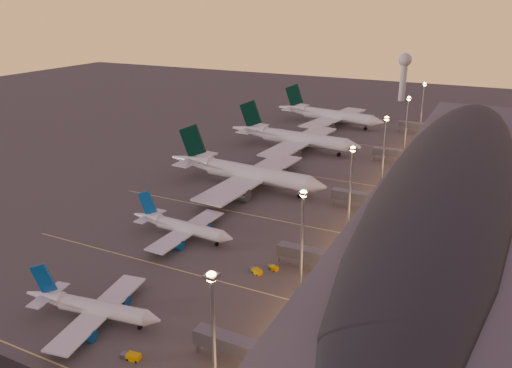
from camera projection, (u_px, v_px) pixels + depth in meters
The scene contains 14 objects.
ground at pixel (176, 258), 135.20m from camera, with size 700.00×700.00×0.00m, color #43403E.
airliner_narrow_south at pixel (92, 307), 108.17m from camera, with size 33.48×30.20×11.96m.
airliner_narrow_north at pixel (181, 227), 146.41m from camera, with size 35.09×31.28×12.56m.
airliner_wide_near at pixel (244, 172), 185.97m from camera, with size 66.89×61.03×21.40m.
airliner_wide_mid at pixel (293, 138), 233.12m from camera, with size 66.54×60.77×21.28m.
airliner_wide_far at pixel (328, 115), 280.35m from camera, with size 65.54×60.41×21.01m.
terminal_building at pixel (451, 181), 167.62m from camera, with size 56.35×255.00×17.46m.
light_masts at pixel (372, 152), 169.01m from camera, with size 2.20×217.20×25.90m.
radar_tower at pixel (404, 69), 342.58m from camera, with size 9.00×9.00×32.50m.
lane_markings at pixel (244, 207), 168.90m from camera, with size 90.00×180.36×0.00m.
baggage_tug_a at pixel (131, 356), 97.00m from camera, with size 4.19×2.12×1.20m.
baggage_tug_b at pixel (210, 332), 104.41m from camera, with size 3.52×2.55×0.98m.
baggage_tug_c at pixel (256, 271), 127.78m from camera, with size 4.23×3.22×1.18m.
baggage_tug_d at pixel (273, 268), 129.57m from camera, with size 3.63×2.51×1.01m.
Camera 1 is at (72.37, -98.12, 65.49)m, focal length 35.00 mm.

